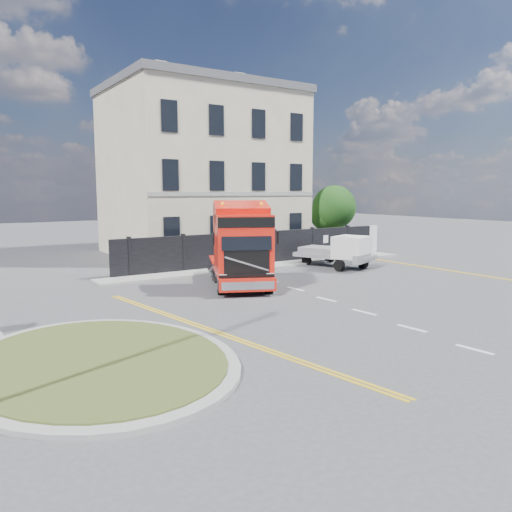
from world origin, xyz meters
TOP-DOWN VIEW (x-y plane):
  - ground at (0.00, 0.00)m, footprint 120.00×120.00m
  - traffic_island at (-7.00, -3.00)m, footprint 6.80×6.80m
  - hoarding_fence at (6.55, 9.00)m, footprint 18.80×0.25m
  - georgian_building at (6.00, 16.50)m, footprint 12.30×10.30m
  - tree at (14.38, 12.10)m, footprint 3.20×3.20m
  - pavement_far at (6.00, 8.10)m, footprint 20.00×1.60m
  - truck at (1.34, 3.59)m, footprint 4.79×6.77m
  - flatbed_pickup at (9.18, 5.15)m, footprint 3.28×4.97m

SIDE VIEW (x-z plane):
  - ground at x=0.00m, z-range 0.00..0.00m
  - pavement_far at x=6.00m, z-range 0.00..0.12m
  - traffic_island at x=-7.00m, z-range 0.00..0.16m
  - hoarding_fence at x=6.55m, z-range 0.00..2.00m
  - flatbed_pickup at x=9.18m, z-range 0.07..1.96m
  - truck at x=1.34m, z-range -0.20..3.62m
  - tree at x=14.38m, z-range 0.65..5.45m
  - georgian_building at x=6.00m, z-range -0.63..12.17m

